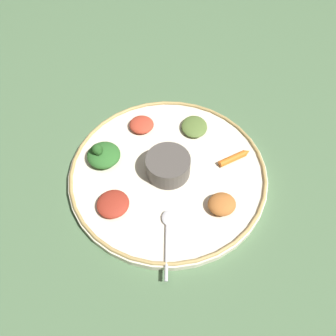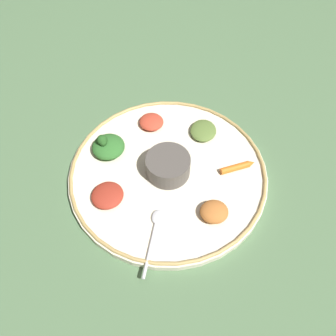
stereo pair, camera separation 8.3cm
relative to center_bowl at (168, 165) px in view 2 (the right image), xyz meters
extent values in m
plane|color=#4C6B47|center=(0.00, 0.00, -0.04)|extent=(2.40, 2.40, 0.00)
cylinder|color=beige|center=(0.00, 0.00, -0.03)|extent=(0.46, 0.46, 0.02)
torus|color=tan|center=(0.00, 0.00, -0.02)|extent=(0.45, 0.45, 0.01)
cylinder|color=#4C4742|center=(0.00, 0.00, 0.00)|extent=(0.10, 0.10, 0.05)
cylinder|color=#99471E|center=(0.00, 0.00, 0.02)|extent=(0.09, 0.09, 0.01)
ellipsoid|color=silver|center=(-0.05, -0.11, -0.02)|extent=(0.04, 0.04, 0.01)
cylinder|color=silver|center=(-0.09, -0.18, -0.02)|extent=(0.06, 0.11, 0.01)
ellipsoid|color=#2D6628|center=(-0.12, 0.10, -0.01)|extent=(0.11, 0.11, 0.03)
sphere|color=#23511E|center=(-0.13, 0.10, 0.01)|extent=(0.03, 0.03, 0.03)
sphere|color=#23511E|center=(-0.13, 0.10, 0.01)|extent=(0.02, 0.02, 0.02)
cylinder|color=orange|center=(0.15, -0.04, -0.02)|extent=(0.07, 0.02, 0.02)
cone|color=orange|center=(0.19, -0.04, -0.02)|extent=(0.02, 0.01, 0.01)
ellipsoid|color=#567033|center=(0.12, 0.09, -0.02)|extent=(0.09, 0.09, 0.02)
ellipsoid|color=#B2662D|center=(0.06, -0.13, -0.01)|extent=(0.07, 0.06, 0.03)
ellipsoid|color=maroon|center=(-0.15, -0.03, -0.02)|extent=(0.10, 0.10, 0.02)
ellipsoid|color=#B73D28|center=(0.00, 0.15, -0.02)|extent=(0.09, 0.09, 0.02)
camera|label=1|loc=(-0.21, -0.43, 0.66)|focal=38.99mm
camera|label=2|loc=(-0.13, -0.46, 0.66)|focal=38.99mm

